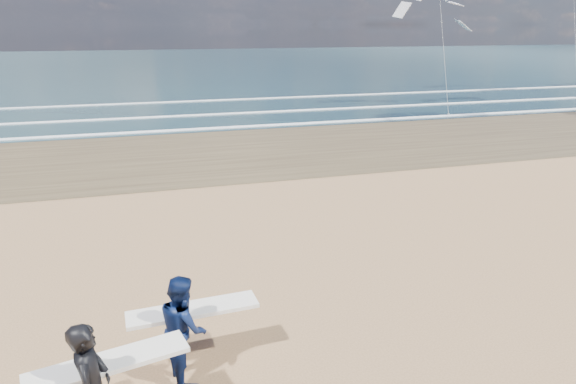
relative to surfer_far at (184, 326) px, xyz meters
name	(u,v)px	position (x,y,z in m)	size (l,w,h in m)	color
wet_sand_strip	(514,129)	(19.72, 16.38, -0.92)	(220.00, 12.00, 0.01)	#463825
ocean	(273,63)	(19.72, 70.38, -0.92)	(220.00, 100.00, 0.02)	#1A323B
foam_breakers	(421,103)	(19.72, 26.48, -0.88)	(220.00, 11.70, 0.05)	white
surfer_far	(184,326)	(0.00, 0.00, 0.00)	(2.23, 1.18, 1.84)	#0B1840
kite_1	(443,35)	(19.57, 24.23, 4.03)	(5.90, 4.75, 8.85)	slate
kite_5	(574,13)	(34.65, 28.91, 5.57)	(5.17, 4.67, 12.22)	slate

